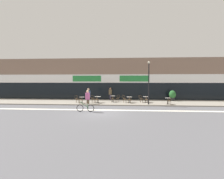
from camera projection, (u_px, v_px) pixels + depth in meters
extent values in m
plane|color=#5B5B60|center=(100.00, 113.00, 15.25)|extent=(120.00, 120.00, 0.00)
cube|color=gray|center=(108.00, 102.00, 22.47)|extent=(40.00, 5.50, 0.12)
cube|color=#7F6656|center=(111.00, 79.00, 27.04)|extent=(40.00, 4.00, 6.05)
cube|color=black|center=(110.00, 91.00, 25.17)|extent=(38.80, 0.10, 2.40)
cube|color=white|center=(110.00, 79.00, 25.09)|extent=(39.20, 0.14, 1.20)
cube|color=#237A38|center=(87.00, 79.00, 25.29)|extent=(4.16, 0.08, 0.84)
cube|color=#237A38|center=(134.00, 79.00, 24.76)|extent=(4.16, 0.08, 0.84)
cube|color=silver|center=(103.00, 110.00, 16.87)|extent=(36.00, 0.70, 0.01)
cylinder|color=black|center=(82.00, 103.00, 21.27)|extent=(0.34, 0.34, 0.02)
cylinder|color=black|center=(82.00, 100.00, 21.26)|extent=(0.07, 0.07, 0.70)
cylinder|color=#ADA8A3|center=(82.00, 97.00, 21.24)|extent=(0.62, 0.62, 0.02)
cylinder|color=black|center=(98.00, 103.00, 21.45)|extent=(0.42, 0.42, 0.02)
cylinder|color=black|center=(98.00, 100.00, 21.44)|extent=(0.07, 0.07, 0.74)
cylinder|color=#ADA8A3|center=(98.00, 97.00, 21.41)|extent=(0.77, 0.77, 0.02)
cylinder|color=black|center=(113.00, 102.00, 22.37)|extent=(0.35, 0.35, 0.02)
cylinder|color=black|center=(113.00, 99.00, 22.35)|extent=(0.07, 0.07, 0.74)
cylinder|color=#ADA8A3|center=(113.00, 96.00, 22.33)|extent=(0.63, 0.63, 0.02)
cylinder|color=black|center=(129.00, 102.00, 21.54)|extent=(0.39, 0.39, 0.02)
cylinder|color=black|center=(129.00, 100.00, 21.52)|extent=(0.07, 0.07, 0.69)
cylinder|color=#ADA8A3|center=(129.00, 97.00, 21.50)|extent=(0.72, 0.72, 0.02)
cylinder|color=black|center=(146.00, 102.00, 21.73)|extent=(0.40, 0.40, 0.02)
cylinder|color=black|center=(146.00, 100.00, 21.71)|extent=(0.07, 0.07, 0.70)
cylinder|color=#ADA8A3|center=(146.00, 97.00, 21.69)|extent=(0.72, 0.72, 0.02)
cylinder|color=black|center=(168.00, 104.00, 20.16)|extent=(0.34, 0.34, 0.02)
cylinder|color=black|center=(168.00, 101.00, 20.14)|extent=(0.07, 0.07, 0.70)
cylinder|color=#ADA8A3|center=(168.00, 98.00, 20.12)|extent=(0.62, 0.62, 0.02)
cylinder|color=#4C3823|center=(81.00, 100.00, 20.70)|extent=(0.41, 0.41, 0.03)
cylinder|color=#4C3823|center=(80.00, 102.00, 20.86)|extent=(0.03, 0.03, 0.42)
cylinder|color=#4C3823|center=(82.00, 102.00, 20.85)|extent=(0.03, 0.03, 0.42)
cylinder|color=#4C3823|center=(79.00, 102.00, 20.58)|extent=(0.03, 0.03, 0.42)
cylinder|color=#4C3823|center=(82.00, 102.00, 20.57)|extent=(0.03, 0.03, 0.42)
torus|color=#4C3823|center=(81.00, 98.00, 20.52)|extent=(0.04, 0.41, 0.41)
cylinder|color=#4C3823|center=(79.00, 99.00, 20.54)|extent=(0.03, 0.03, 0.23)
cylinder|color=#4C3823|center=(82.00, 99.00, 20.52)|extent=(0.03, 0.03, 0.23)
cylinder|color=#4C3823|center=(78.00, 99.00, 21.29)|extent=(0.41, 0.41, 0.03)
cylinder|color=#4C3823|center=(79.00, 101.00, 21.44)|extent=(0.03, 0.03, 0.42)
cylinder|color=#4C3823|center=(78.00, 101.00, 21.16)|extent=(0.03, 0.03, 0.42)
cylinder|color=#4C3823|center=(77.00, 101.00, 21.45)|extent=(0.03, 0.03, 0.42)
cylinder|color=#4C3823|center=(76.00, 101.00, 21.17)|extent=(0.03, 0.03, 0.42)
torus|color=#4C3823|center=(76.00, 97.00, 21.29)|extent=(0.41, 0.03, 0.41)
cylinder|color=#4C3823|center=(77.00, 98.00, 21.47)|extent=(0.03, 0.03, 0.23)
cylinder|color=#4C3823|center=(76.00, 98.00, 21.13)|extent=(0.03, 0.03, 0.23)
cylinder|color=#4C3823|center=(97.00, 100.00, 20.88)|extent=(0.43, 0.43, 0.03)
cylinder|color=#4C3823|center=(96.00, 101.00, 21.05)|extent=(0.03, 0.03, 0.42)
cylinder|color=#4C3823|center=(98.00, 101.00, 21.01)|extent=(0.03, 0.03, 0.42)
cylinder|color=#4C3823|center=(96.00, 102.00, 20.78)|extent=(0.03, 0.03, 0.42)
cylinder|color=#4C3823|center=(98.00, 102.00, 20.74)|extent=(0.03, 0.03, 0.42)
torus|color=#4C3823|center=(97.00, 98.00, 20.70)|extent=(0.06, 0.41, 0.41)
cylinder|color=#4C3823|center=(95.00, 99.00, 20.73)|extent=(0.03, 0.03, 0.23)
cylinder|color=#4C3823|center=(98.00, 99.00, 20.68)|extent=(0.03, 0.03, 0.23)
cylinder|color=#4C3823|center=(93.00, 99.00, 21.47)|extent=(0.43, 0.43, 0.03)
cylinder|color=#4C3823|center=(95.00, 101.00, 21.60)|extent=(0.03, 0.03, 0.42)
cylinder|color=#4C3823|center=(94.00, 101.00, 21.32)|extent=(0.03, 0.03, 0.42)
cylinder|color=#4C3823|center=(93.00, 101.00, 21.65)|extent=(0.03, 0.03, 0.42)
cylinder|color=#4C3823|center=(92.00, 101.00, 21.37)|extent=(0.03, 0.03, 0.42)
torus|color=#4C3823|center=(92.00, 97.00, 21.49)|extent=(0.41, 0.06, 0.41)
cylinder|color=#4C3823|center=(92.00, 98.00, 21.66)|extent=(0.03, 0.03, 0.23)
cylinder|color=#4C3823|center=(92.00, 98.00, 21.33)|extent=(0.03, 0.03, 0.23)
cylinder|color=#4C3823|center=(113.00, 99.00, 21.80)|extent=(0.42, 0.42, 0.03)
cylinder|color=#4C3823|center=(111.00, 100.00, 21.96)|extent=(0.03, 0.03, 0.42)
cylinder|color=#4C3823|center=(114.00, 101.00, 21.95)|extent=(0.03, 0.03, 0.42)
cylinder|color=#4C3823|center=(111.00, 101.00, 21.68)|extent=(0.03, 0.03, 0.42)
cylinder|color=#4C3823|center=(114.00, 101.00, 21.67)|extent=(0.03, 0.03, 0.42)
torus|color=#4C3823|center=(112.00, 97.00, 21.62)|extent=(0.05, 0.41, 0.41)
cylinder|color=#4C3823|center=(111.00, 98.00, 21.63)|extent=(0.03, 0.03, 0.23)
cylinder|color=#4C3823|center=(114.00, 98.00, 21.62)|extent=(0.03, 0.03, 0.23)
cylinder|color=#4C3823|center=(117.00, 98.00, 22.31)|extent=(0.42, 0.42, 0.03)
cylinder|color=#4C3823|center=(116.00, 100.00, 22.18)|extent=(0.03, 0.03, 0.42)
cylinder|color=#4C3823|center=(116.00, 100.00, 22.46)|extent=(0.03, 0.03, 0.42)
cylinder|color=#4C3823|center=(118.00, 100.00, 22.18)|extent=(0.03, 0.03, 0.42)
cylinder|color=#4C3823|center=(118.00, 100.00, 22.46)|extent=(0.03, 0.03, 0.42)
torus|color=#4C3823|center=(118.00, 96.00, 22.29)|extent=(0.41, 0.05, 0.41)
cylinder|color=#4C3823|center=(118.00, 98.00, 22.13)|extent=(0.03, 0.03, 0.23)
cylinder|color=#4C3823|center=(118.00, 97.00, 22.47)|extent=(0.03, 0.03, 0.23)
cylinder|color=#4C3823|center=(129.00, 100.00, 20.97)|extent=(0.45, 0.45, 0.03)
cylinder|color=#4C3823|center=(128.00, 101.00, 21.11)|extent=(0.03, 0.03, 0.42)
cylinder|color=#4C3823|center=(130.00, 101.00, 21.13)|extent=(0.03, 0.03, 0.42)
cylinder|color=#4C3823|center=(128.00, 102.00, 20.84)|extent=(0.03, 0.03, 0.42)
cylinder|color=#4C3823|center=(131.00, 102.00, 20.85)|extent=(0.03, 0.03, 0.42)
torus|color=#4C3823|center=(130.00, 98.00, 20.79)|extent=(0.08, 0.41, 0.41)
cylinder|color=#4C3823|center=(128.00, 99.00, 20.78)|extent=(0.03, 0.03, 0.23)
cylinder|color=#4C3823|center=(131.00, 99.00, 20.80)|extent=(0.03, 0.03, 0.23)
cylinder|color=#4C3823|center=(125.00, 99.00, 21.56)|extent=(0.44, 0.44, 0.03)
cylinder|color=#4C3823|center=(126.00, 101.00, 21.68)|extent=(0.03, 0.03, 0.42)
cylinder|color=#4C3823|center=(126.00, 101.00, 21.41)|extent=(0.03, 0.03, 0.42)
cylinder|color=#4C3823|center=(124.00, 101.00, 21.74)|extent=(0.03, 0.03, 0.42)
cylinder|color=#4C3823|center=(124.00, 101.00, 21.46)|extent=(0.03, 0.03, 0.42)
torus|color=#4C3823|center=(124.00, 97.00, 21.58)|extent=(0.41, 0.07, 0.41)
cylinder|color=#4C3823|center=(124.00, 98.00, 21.75)|extent=(0.03, 0.03, 0.23)
cylinder|color=#4C3823|center=(123.00, 98.00, 21.42)|extent=(0.03, 0.03, 0.23)
cylinder|color=#4C3823|center=(146.00, 99.00, 21.16)|extent=(0.42, 0.42, 0.03)
cylinder|color=#4C3823|center=(145.00, 101.00, 21.33)|extent=(0.03, 0.03, 0.42)
cylinder|color=#4C3823|center=(148.00, 101.00, 21.29)|extent=(0.03, 0.03, 0.42)
cylinder|color=#4C3823|center=(145.00, 101.00, 21.05)|extent=(0.03, 0.03, 0.42)
cylinder|color=#4C3823|center=(148.00, 101.00, 21.02)|extent=(0.03, 0.03, 0.42)
torus|color=#4C3823|center=(147.00, 97.00, 20.98)|extent=(0.05, 0.41, 0.41)
cylinder|color=#4C3823|center=(145.00, 98.00, 21.01)|extent=(0.03, 0.03, 0.23)
cylinder|color=#4C3823|center=(148.00, 99.00, 20.96)|extent=(0.03, 0.03, 0.23)
cylinder|color=#4C3823|center=(141.00, 99.00, 21.75)|extent=(0.44, 0.44, 0.03)
cylinder|color=#4C3823|center=(142.00, 101.00, 21.91)|extent=(0.03, 0.03, 0.42)
cylinder|color=#4C3823|center=(143.00, 101.00, 21.63)|extent=(0.03, 0.03, 0.42)
cylinder|color=#4C3823|center=(140.00, 101.00, 21.90)|extent=(0.03, 0.03, 0.42)
cylinder|color=#4C3823|center=(141.00, 101.00, 21.62)|extent=(0.03, 0.03, 0.42)
torus|color=#4C3823|center=(140.00, 97.00, 21.73)|extent=(0.41, 0.07, 0.41)
cylinder|color=#4C3823|center=(140.00, 98.00, 21.91)|extent=(0.03, 0.03, 0.23)
cylinder|color=#4C3823|center=(140.00, 98.00, 21.57)|extent=(0.03, 0.03, 0.23)
cylinder|color=#4C3823|center=(169.00, 101.00, 19.59)|extent=(0.44, 0.44, 0.03)
cylinder|color=#4C3823|center=(167.00, 103.00, 19.73)|extent=(0.03, 0.03, 0.42)
cylinder|color=#4C3823|center=(170.00, 103.00, 19.75)|extent=(0.03, 0.03, 0.42)
cylinder|color=#4C3823|center=(168.00, 103.00, 19.46)|extent=(0.03, 0.03, 0.42)
cylinder|color=#4C3823|center=(171.00, 103.00, 19.47)|extent=(0.03, 0.03, 0.42)
torus|color=#4C3823|center=(170.00, 99.00, 19.40)|extent=(0.07, 0.41, 0.41)
cylinder|color=#4C3823|center=(168.00, 100.00, 19.41)|extent=(0.03, 0.03, 0.23)
cylinder|color=#4C3823|center=(171.00, 100.00, 19.42)|extent=(0.03, 0.03, 0.23)
cylinder|color=#232326|center=(172.00, 99.00, 23.49)|extent=(0.57, 0.57, 0.45)
ellipsoid|color=#28662D|center=(172.00, 95.00, 23.46)|extent=(0.92, 0.92, 1.10)
cylinder|color=black|center=(149.00, 84.00, 19.73)|extent=(0.12, 0.12, 4.68)
sphere|color=beige|center=(149.00, 62.00, 19.60)|extent=(0.26, 0.26, 0.26)
torus|color=black|center=(80.00, 108.00, 16.01)|extent=(0.65, 0.07, 0.65)
torus|color=black|center=(91.00, 108.00, 15.91)|extent=(0.65, 0.07, 0.65)
cylinder|color=#2D753D|center=(85.00, 105.00, 15.95)|extent=(0.78, 0.06, 0.59)
cylinder|color=#2D753D|center=(88.00, 106.00, 15.92)|extent=(0.04, 0.04, 0.45)
cylinder|color=#2D753D|center=(80.00, 102.00, 15.97)|extent=(0.04, 0.48, 0.03)
cylinder|color=#4C3D2D|center=(87.00, 102.00, 15.82)|extent=(0.14, 0.14, 0.34)
cylinder|color=#4C3D2D|center=(88.00, 101.00, 15.98)|extent=(0.14, 0.14, 0.34)
cylinder|color=#A84C7F|center=(88.00, 96.00, 15.88)|extent=(0.41, 0.41, 0.62)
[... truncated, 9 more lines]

